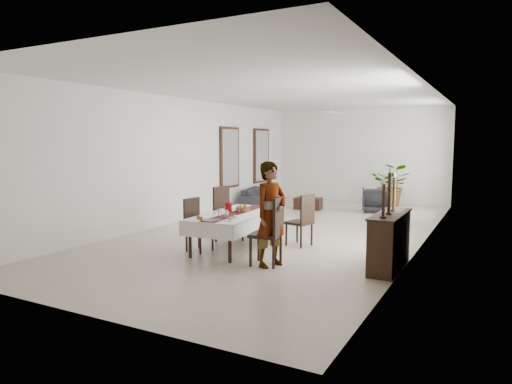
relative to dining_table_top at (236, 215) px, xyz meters
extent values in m
cube|color=#C2B49A|center=(0.18, 2.14, -0.66)|extent=(6.00, 12.00, 0.00)
cube|color=white|center=(0.18, 2.14, 2.54)|extent=(6.00, 12.00, 0.02)
cube|color=white|center=(0.18, 8.14, 0.94)|extent=(6.00, 0.02, 3.20)
cube|color=white|center=(0.18, -3.86, 0.94)|extent=(6.00, 0.02, 3.20)
cube|color=white|center=(-2.82, 2.14, 0.94)|extent=(0.02, 12.00, 3.20)
cube|color=white|center=(3.18, 2.14, 0.94)|extent=(0.02, 12.00, 3.20)
cube|color=black|center=(0.00, 0.00, 0.00)|extent=(1.07, 2.24, 0.05)
cylinder|color=black|center=(-0.32, -1.06, -0.34)|extent=(0.07, 0.07, 0.63)
cylinder|color=black|center=(0.47, -1.00, -0.34)|extent=(0.07, 0.07, 0.63)
cylinder|color=black|center=(-0.47, 1.00, -0.34)|extent=(0.07, 0.07, 0.63)
cylinder|color=black|center=(0.32, 1.06, -0.34)|extent=(0.07, 0.07, 0.63)
cube|color=white|center=(0.00, 0.00, 0.03)|extent=(1.24, 2.41, 0.01)
cube|color=white|center=(-0.53, -0.04, -0.10)|extent=(0.18, 2.33, 0.27)
cube|color=silver|center=(0.53, 0.04, -0.10)|extent=(0.18, 2.33, 0.27)
cube|color=white|center=(0.09, -1.16, -0.10)|extent=(1.07, 0.09, 0.27)
cube|color=white|center=(-0.09, 1.16, -0.10)|extent=(1.07, 0.09, 0.27)
cube|color=#5A1A19|center=(0.00, 0.00, 0.03)|extent=(0.49, 2.28, 0.00)
cylinder|color=maroon|center=(-0.24, 0.12, 0.12)|extent=(0.15, 0.15, 0.18)
torus|color=maroon|center=(-0.31, 0.11, 0.12)|extent=(0.11, 0.03, 0.11)
cylinder|color=white|center=(0.15, -0.58, 0.11)|extent=(0.06, 0.06, 0.15)
cylinder|color=white|center=(-0.05, -0.50, 0.11)|extent=(0.06, 0.06, 0.15)
cylinder|color=white|center=(0.04, 0.05, 0.11)|extent=(0.06, 0.06, 0.15)
cylinder|color=silver|center=(0.31, -0.52, 0.06)|extent=(0.08, 0.08, 0.05)
cylinder|color=silver|center=(0.31, -0.52, 0.04)|extent=(0.14, 0.14, 0.01)
cylinder|color=white|center=(-0.25, -0.34, 0.06)|extent=(0.08, 0.08, 0.05)
cylinder|color=white|center=(-0.25, -0.34, 0.04)|extent=(0.14, 0.14, 0.01)
cylinder|color=white|center=(0.36, -0.79, 0.04)|extent=(0.22, 0.22, 0.01)
sphere|color=tan|center=(0.36, -0.79, 0.06)|extent=(0.08, 0.08, 0.08)
cylinder|color=white|center=(-0.22, -0.70, 0.04)|extent=(0.22, 0.22, 0.01)
cylinder|color=silver|center=(-0.33, 0.48, 0.04)|extent=(0.22, 0.22, 0.01)
cylinder|color=#404045|center=(0.07, -0.95, 0.04)|extent=(0.33, 0.33, 0.02)
cylinder|color=#955915|center=(-0.13, -0.99, 0.07)|extent=(0.06, 0.06, 0.07)
cylinder|color=#984216|center=(-0.22, -0.94, 0.07)|extent=(0.06, 0.06, 0.07)
cylinder|color=brown|center=(0.03, 0.23, 0.08)|extent=(0.27, 0.27, 0.09)
sphere|color=#A81410|center=(0.05, 0.25, 0.15)|extent=(0.08, 0.08, 0.08)
sphere|color=#5A8728|center=(-0.01, 0.25, 0.15)|extent=(0.07, 0.07, 0.07)
sphere|color=gold|center=(0.03, 0.18, 0.15)|extent=(0.08, 0.08, 0.08)
cube|color=black|center=(1.07, -0.81, -0.14)|extent=(0.55, 0.55, 0.06)
cylinder|color=black|center=(1.30, -0.99, -0.42)|extent=(0.06, 0.06, 0.48)
cylinder|color=black|center=(1.24, -0.59, -0.42)|extent=(0.06, 0.06, 0.48)
cylinder|color=black|center=(0.90, -1.04, -0.42)|extent=(0.06, 0.06, 0.48)
cylinder|color=black|center=(0.84, -0.64, -0.42)|extent=(0.06, 0.06, 0.48)
cube|color=black|center=(1.29, -0.78, 0.19)|extent=(0.11, 0.49, 0.62)
cube|color=black|center=(1.01, 0.79, -0.19)|extent=(0.53, 0.53, 0.05)
cylinder|color=black|center=(1.14, 0.57, -0.44)|extent=(0.05, 0.05, 0.44)
cylinder|color=black|center=(1.22, 0.92, -0.44)|extent=(0.05, 0.05, 0.44)
cylinder|color=black|center=(0.79, 0.66, -0.44)|extent=(0.05, 0.05, 0.44)
cylinder|color=black|center=(0.87, 1.01, -0.44)|extent=(0.05, 0.05, 0.44)
cube|color=black|center=(1.20, 0.74, 0.11)|extent=(0.14, 0.44, 0.56)
cube|color=black|center=(-0.48, -0.54, -0.21)|extent=(0.47, 0.47, 0.05)
cylinder|color=black|center=(-0.63, -0.34, -0.45)|extent=(0.05, 0.05, 0.42)
cylinder|color=black|center=(-0.68, -0.69, -0.45)|extent=(0.05, 0.05, 0.42)
cylinder|color=black|center=(-0.29, -0.39, -0.45)|extent=(0.05, 0.05, 0.42)
cylinder|color=black|center=(-0.33, -0.73, -0.45)|extent=(0.05, 0.05, 0.42)
cube|color=black|center=(-0.67, -0.51, 0.08)|extent=(0.09, 0.43, 0.54)
cube|color=black|center=(-0.42, 0.45, -0.15)|extent=(0.56, 0.56, 0.05)
cylinder|color=black|center=(-0.58, 0.68, -0.42)|extent=(0.06, 0.06, 0.48)
cylinder|color=black|center=(-0.65, 0.29, -0.42)|extent=(0.06, 0.06, 0.48)
cylinder|color=black|center=(-0.19, 0.61, -0.42)|extent=(0.06, 0.06, 0.48)
cylinder|color=black|center=(-0.26, 0.22, -0.42)|extent=(0.06, 0.06, 0.48)
cube|color=black|center=(-0.64, 0.49, 0.18)|extent=(0.13, 0.48, 0.62)
imported|color=gray|center=(1.18, -0.84, 0.22)|extent=(0.60, 0.74, 1.75)
cube|color=black|center=(2.96, -0.06, -0.21)|extent=(0.39, 1.47, 0.88)
cube|color=black|center=(2.96, -0.06, 0.24)|extent=(0.43, 1.53, 0.03)
cylinder|color=black|center=(2.96, -0.60, 0.27)|extent=(0.10, 0.10, 0.03)
cylinder|color=black|center=(2.96, -0.60, 0.53)|extent=(0.05, 0.05, 0.49)
cylinder|color=white|center=(2.96, -0.60, 0.82)|extent=(0.04, 0.04, 0.08)
cylinder|color=black|center=(2.96, -0.21, 0.27)|extent=(0.10, 0.10, 0.03)
cylinder|color=black|center=(2.96, -0.21, 0.61)|extent=(0.05, 0.05, 0.64)
cylinder|color=beige|center=(2.96, -0.21, 0.96)|extent=(0.04, 0.04, 0.08)
cylinder|color=black|center=(2.96, 0.18, 0.27)|extent=(0.10, 0.10, 0.03)
cylinder|color=black|center=(2.96, 0.18, 0.56)|extent=(0.05, 0.05, 0.54)
cylinder|color=silver|center=(2.96, 0.18, 0.87)|extent=(0.04, 0.04, 0.08)
imported|color=#2A272C|center=(-2.31, 5.41, -0.36)|extent=(1.19, 2.14, 0.59)
imported|color=#262429|center=(1.29, 5.96, -0.30)|extent=(0.95, 0.96, 0.72)
cube|color=black|center=(-0.68, 5.56, -0.48)|extent=(0.86, 0.62, 0.36)
imported|color=#335A24|center=(1.43, 7.55, 0.03)|extent=(1.26, 1.10, 1.38)
cube|color=black|center=(-2.78, 4.34, 0.94)|extent=(0.06, 1.05, 1.85)
cube|color=silver|center=(-2.75, 4.34, 0.94)|extent=(0.01, 0.90, 1.70)
cube|color=black|center=(-2.78, 6.44, 0.94)|extent=(0.06, 1.05, 1.85)
cube|color=silver|center=(-2.75, 6.44, 0.94)|extent=(0.01, 0.90, 1.70)
cylinder|color=silver|center=(0.18, 5.14, 2.44)|extent=(0.04, 0.04, 0.20)
cylinder|color=silver|center=(0.18, 5.14, 2.24)|extent=(0.16, 0.16, 0.08)
cube|color=white|center=(0.18, 5.49, 2.24)|extent=(0.10, 0.55, 0.01)
cube|color=silver|center=(0.18, 4.79, 2.24)|extent=(0.10, 0.55, 0.01)
cube|color=white|center=(0.53, 5.14, 2.24)|extent=(0.55, 0.10, 0.01)
cube|color=silver|center=(-0.17, 5.14, 2.24)|extent=(0.55, 0.10, 0.01)
camera|label=1|loc=(4.48, -7.54, 1.41)|focal=32.00mm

